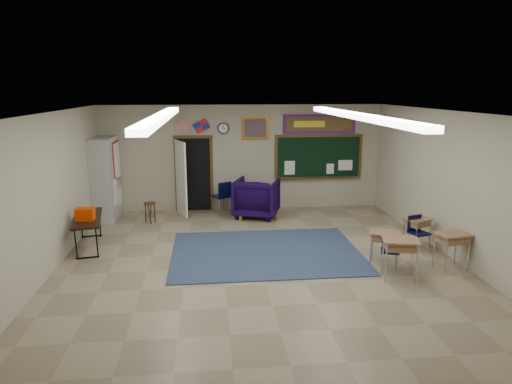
{
  "coord_description": "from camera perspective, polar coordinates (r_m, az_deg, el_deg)",
  "views": [
    {
      "loc": [
        -0.98,
        -8.38,
        3.44
      ],
      "look_at": [
        0.06,
        1.5,
        1.18
      ],
      "focal_mm": 32.0,
      "sensor_mm": 36.0,
      "label": 1
    }
  ],
  "objects": [
    {
      "name": "student_chair_desk_b",
      "position": [
        10.46,
        19.69,
        -4.96
      ],
      "size": [
        0.47,
        0.47,
        0.76
      ],
      "primitive_type": null,
      "rotation": [
        0.0,
        0.0,
        0.29
      ],
      "color": "black",
      "rests_on": "floor"
    },
    {
      "name": "wall_clock",
      "position": [
        12.9,
        -4.12,
        7.95
      ],
      "size": [
        0.32,
        0.05,
        0.32
      ],
      "color": "black",
      "rests_on": "back_wall"
    },
    {
      "name": "student_desk_front_right",
      "position": [
        10.67,
        19.49,
        -4.64
      ],
      "size": [
        0.69,
        0.63,
        0.67
      ],
      "rotation": [
        0.0,
        0.0,
        0.47
      ],
      "color": "#966B46",
      "rests_on": "floor"
    },
    {
      "name": "area_rug",
      "position": [
        9.87,
        1.23,
        -7.51
      ],
      "size": [
        4.0,
        3.0,
        0.02
      ],
      "primitive_type": "cube",
      "color": "#2D3B57",
      "rests_on": "floor"
    },
    {
      "name": "back_wall",
      "position": [
        13.07,
        -1.65,
        4.28
      ],
      "size": [
        8.0,
        0.04,
        3.0
      ],
      "primitive_type": "cube",
      "color": "#ACA58B",
      "rests_on": "floor"
    },
    {
      "name": "chalkboard",
      "position": [
        13.38,
        7.83,
        4.21
      ],
      "size": [
        2.55,
        0.14,
        1.3
      ],
      "color": "#503716",
      "rests_on": "back_wall"
    },
    {
      "name": "storage_cabinet",
      "position": [
        12.75,
        -18.28,
        1.59
      ],
      "size": [
        0.59,
        1.25,
        2.2
      ],
      "color": "#A4A49F",
      "rests_on": "floor"
    },
    {
      "name": "doorway",
      "position": [
        12.97,
        -8.22,
        2.1
      ],
      "size": [
        1.1,
        0.89,
        2.16
      ],
      "color": "black",
      "rests_on": "back_wall"
    },
    {
      "name": "student_desk_front_left",
      "position": [
        9.43,
        15.73,
        -6.61
      ],
      "size": [
        0.7,
        0.63,
        0.69
      ],
      "rotation": [
        0.0,
        0.0,
        -0.44
      ],
      "color": "#966B46",
      "rests_on": "floor"
    },
    {
      "name": "student_desk_back_right",
      "position": [
        9.64,
        23.23,
        -6.6
      ],
      "size": [
        0.68,
        0.55,
        0.73
      ],
      "rotation": [
        0.0,
        0.0,
        0.17
      ],
      "color": "#966B46",
      "rests_on": "floor"
    },
    {
      "name": "front_wall",
      "position": [
        4.45,
        7.51,
        -13.17
      ],
      "size": [
        8.0,
        0.04,
        3.0
      ],
      "primitive_type": "cube",
      "color": "#ACA58B",
      "rests_on": "floor"
    },
    {
      "name": "framed_art_print",
      "position": [
        12.96,
        -0.1,
        8.0
      ],
      "size": [
        0.75,
        0.05,
        0.65
      ],
      "color": "#AD7021",
      "rests_on": "back_wall"
    },
    {
      "name": "right_wall",
      "position": [
        9.94,
        24.19,
        0.42
      ],
      "size": [
        0.04,
        9.0,
        3.0
      ],
      "primitive_type": "cube",
      "color": "#ACA58B",
      "rests_on": "floor"
    },
    {
      "name": "student_chair_reading",
      "position": [
        12.89,
        -4.34,
        -0.61
      ],
      "size": [
        0.62,
        0.62,
        0.91
      ],
      "primitive_type": null,
      "rotation": [
        0.0,
        0.0,
        3.66
      ],
      "color": "black",
      "rests_on": "floor"
    },
    {
      "name": "floor",
      "position": [
        9.12,
        0.61,
        -9.36
      ],
      "size": [
        9.0,
        9.0,
        0.0
      ],
      "primitive_type": "plane",
      "color": "gray",
      "rests_on": "ground"
    },
    {
      "name": "wall_flags",
      "position": [
        12.87,
        -7.95,
        8.42
      ],
      "size": [
        1.16,
        0.06,
        0.7
      ],
      "primitive_type": null,
      "color": "red",
      "rests_on": "back_wall"
    },
    {
      "name": "student_chair_desk_a",
      "position": [
        9.27,
        16.39,
        -7.18
      ],
      "size": [
        0.45,
        0.45,
        0.71
      ],
      "primitive_type": null,
      "rotation": [
        0.0,
        0.0,
        2.81
      ],
      "color": "black",
      "rests_on": "floor"
    },
    {
      "name": "fluorescent_strips",
      "position": [
        8.45,
        0.66,
        9.43
      ],
      "size": [
        3.86,
        6.0,
        0.1
      ],
      "primitive_type": null,
      "color": "white",
      "rests_on": "ceiling"
    },
    {
      "name": "wingback_armchair",
      "position": [
        12.45,
        0.08,
        -0.73
      ],
      "size": [
        1.43,
        1.45,
        1.05
      ],
      "primitive_type": "imported",
      "rotation": [
        0.0,
        0.0,
        2.81
      ],
      "color": "black",
      "rests_on": "floor"
    },
    {
      "name": "bulletin_board",
      "position": [
        13.27,
        7.95,
        8.43
      ],
      "size": [
        2.1,
        0.05,
        0.55
      ],
      "color": "#A40E1F",
      "rests_on": "back_wall"
    },
    {
      "name": "ceiling",
      "position": [
        8.45,
        0.66,
        9.83
      ],
      "size": [
        8.0,
        9.0,
        0.04
      ],
      "primitive_type": "cube",
      "color": "silver",
      "rests_on": "back_wall"
    },
    {
      "name": "wooden_stool",
      "position": [
        12.23,
        -13.09,
        -2.5
      ],
      "size": [
        0.3,
        0.3,
        0.54
      ],
      "color": "#472B15",
      "rests_on": "floor"
    },
    {
      "name": "student_desk_back_left",
      "position": [
        8.82,
        17.5,
        -7.75
      ],
      "size": [
        0.73,
        0.62,
        0.77
      ],
      "rotation": [
        0.0,
        0.0,
        -0.23
      ],
      "color": "#966B46",
      "rests_on": "floor"
    },
    {
      "name": "folding_table",
      "position": [
        10.74,
        -20.2,
        -4.57
      ],
      "size": [
        0.84,
        1.74,
        0.95
      ],
      "rotation": [
        0.0,
        0.0,
        0.18
      ],
      "color": "black",
      "rests_on": "floor"
    },
    {
      "name": "left_wall",
      "position": [
        9.12,
        -25.2,
        -0.71
      ],
      "size": [
        0.04,
        9.0,
        3.0
      ],
      "primitive_type": "cube",
      "color": "#ACA58B",
      "rests_on": "floor"
    }
  ]
}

